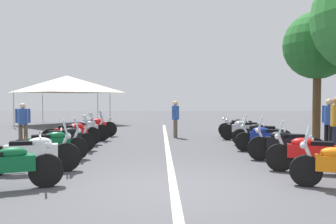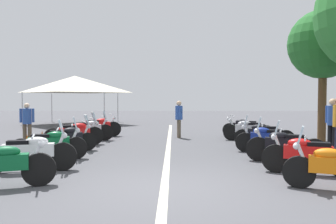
{
  "view_description": "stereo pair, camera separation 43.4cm",
  "coord_description": "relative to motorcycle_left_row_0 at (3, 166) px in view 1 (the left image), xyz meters",
  "views": [
    {
      "loc": [
        -6.46,
        0.26,
        1.73
      ],
      "look_at": [
        4.48,
        0.0,
        1.29
      ],
      "focal_mm": 36.31,
      "sensor_mm": 36.0,
      "label": 1
    },
    {
      "loc": [
        -6.46,
        -0.17,
        1.73
      ],
      "look_at": [
        4.48,
        0.0,
        1.29
      ],
      "focal_mm": 36.31,
      "sensor_mm": 36.0,
      "label": 2
    }
  ],
  "objects": [
    {
      "name": "roadside_tree_1",
      "position": [
        7.34,
        -9.32,
        3.39
      ],
      "size": [
        2.75,
        2.75,
        5.26
      ],
      "color": "brown",
      "rests_on": "ground_plane"
    },
    {
      "name": "motorcycle_left_row_5",
      "position": [
        7.21,
        0.05,
        0.01
      ],
      "size": [
        0.87,
        1.96,
        1.22
      ],
      "rotation": [
        0.0,
        0.0,
        -1.25
      ],
      "color": "black",
      "rests_on": "ground_plane"
    },
    {
      "name": "motorcycle_left_row_3",
      "position": [
        4.46,
        0.08,
        -0.01
      ],
      "size": [
        1.03,
        1.85,
        1.19
      ],
      "rotation": [
        0.0,
        0.0,
        -1.13
      ],
      "color": "black",
      "rests_on": "ground_plane"
    },
    {
      "name": "ground_plane",
      "position": [
        0.11,
        -3.18,
        -0.46
      ],
      "size": [
        80.0,
        80.0,
        0.0
      ],
      "primitive_type": "plane",
      "color": "#4C4C51"
    },
    {
      "name": "bystander_0",
      "position": [
        4.77,
        -8.54,
        0.55
      ],
      "size": [
        0.49,
        0.32,
        1.72
      ],
      "rotation": [
        0.0,
        0.0,
        2.02
      ],
      "color": "black",
      "rests_on": "ground_plane"
    },
    {
      "name": "motorcycle_left_row_0",
      "position": [
        0.0,
        0.0,
        0.0
      ],
      "size": [
        0.95,
        2.11,
        1.01
      ],
      "rotation": [
        0.0,
        0.0,
        -1.23
      ],
      "color": "black",
      "rests_on": "ground_plane"
    },
    {
      "name": "motorcycle_right_row_5",
      "position": [
        7.43,
        -6.4,
        -0.0
      ],
      "size": [
        0.87,
        2.02,
        1.0
      ],
      "rotation": [
        0.0,
        0.0,
        1.29
      ],
      "color": "black",
      "rests_on": "ground_plane"
    },
    {
      "name": "bystander_4",
      "position": [
        6.22,
        2.11,
        0.44
      ],
      "size": [
        0.32,
        0.52,
        1.56
      ],
      "rotation": [
        0.0,
        0.0,
        0.2
      ],
      "color": "brown",
      "rests_on": "ground_plane"
    },
    {
      "name": "motorcycle_right_row_4",
      "position": [
        5.83,
        -6.6,
        -0.01
      ],
      "size": [
        0.83,
        2.1,
        0.98
      ],
      "rotation": [
        0.0,
        0.0,
        1.35
      ],
      "color": "black",
      "rests_on": "ground_plane"
    },
    {
      "name": "motorcycle_left_row_1",
      "position": [
        1.47,
        -0.01,
        0.02
      ],
      "size": [
        0.84,
        2.14,
        1.23
      ],
      "rotation": [
        0.0,
        0.0,
        -1.3
      ],
      "color": "black",
      "rests_on": "ground_plane"
    },
    {
      "name": "lane_centre_stripe",
      "position": [
        5.1,
        -3.18,
        -0.46
      ],
      "size": [
        20.62,
        0.16,
        0.01
      ],
      "primitive_type": "cube",
      "color": "beige",
      "rests_on": "ground_plane"
    },
    {
      "name": "traffic_cone_1",
      "position": [
        5.24,
        1.17,
        -0.17
      ],
      "size": [
        0.36,
        0.36,
        0.61
      ],
      "color": "orange",
      "rests_on": "ground_plane"
    },
    {
      "name": "motorcycle_right_row_2",
      "position": [
        2.8,
        -6.36,
        0.01
      ],
      "size": [
        0.85,
        2.07,
        1.22
      ],
      "rotation": [
        0.0,
        0.0,
        1.31
      ],
      "color": "black",
      "rests_on": "ground_plane"
    },
    {
      "name": "event_tent",
      "position": [
        15.91,
        3.12,
        2.19
      ],
      "size": [
        5.39,
        5.39,
        3.2
      ],
      "color": "beige",
      "rests_on": "ground_plane"
    },
    {
      "name": "motorcycle_left_row_4",
      "position": [
        5.92,
        0.23,
        0.01
      ],
      "size": [
        1.07,
        1.99,
        1.22
      ],
      "rotation": [
        0.0,
        0.0,
        -1.14
      ],
      "color": "black",
      "rests_on": "ground_plane"
    },
    {
      "name": "motorcycle_right_row_3",
      "position": [
        4.44,
        -6.32,
        -0.0
      ],
      "size": [
        0.79,
        1.98,
        1.2
      ],
      "rotation": [
        0.0,
        0.0,
        1.36
      ],
      "color": "black",
      "rests_on": "ground_plane"
    },
    {
      "name": "motorcycle_right_row_1",
      "position": [
        1.35,
        -6.38,
        0.01
      ],
      "size": [
        0.92,
        1.96,
        1.22
      ],
      "rotation": [
        0.0,
        0.0,
        1.24
      ],
      "color": "black",
      "rests_on": "ground_plane"
    },
    {
      "name": "bystander_2",
      "position": [
        8.43,
        -3.6,
        0.48
      ],
      "size": [
        0.53,
        0.32,
        1.62
      ],
      "rotation": [
        0.0,
        0.0,
        4.86
      ],
      "color": "brown",
      "rests_on": "ground_plane"
    },
    {
      "name": "motorcycle_left_row_6",
      "position": [
        8.68,
        -0.01,
        0.01
      ],
      "size": [
        1.0,
        1.97,
        1.02
      ],
      "rotation": [
        0.0,
        0.0,
        -1.17
      ],
      "color": "black",
      "rests_on": "ground_plane"
    },
    {
      "name": "traffic_cone_0",
      "position": [
        4.04,
        1.17,
        -0.17
      ],
      "size": [
        0.36,
        0.36,
        0.61
      ],
      "color": "orange",
      "rests_on": "ground_plane"
    },
    {
      "name": "bystander_3",
      "position": [
        3.8,
        -8.28,
        0.59
      ],
      "size": [
        0.42,
        0.39,
        1.78
      ],
      "rotation": [
        0.0,
        0.0,
        3.97
      ],
      "color": "#1E2338",
      "rests_on": "ground_plane"
    },
    {
      "name": "motorcycle_right_row_6",
      "position": [
        8.74,
        -6.54,
        -0.02
      ],
      "size": [
        0.95,
        1.96,
        0.98
      ],
      "rotation": [
        0.0,
        0.0,
        1.22
      ],
      "color": "black",
      "rests_on": "ground_plane"
    },
    {
      "name": "motorcycle_left_row_2",
      "position": [
        3.01,
        0.08,
        0.0
      ],
      "size": [
        0.85,
        2.04,
        1.21
      ],
      "rotation": [
        0.0,
        0.0,
        -1.28
      ],
      "color": "black",
      "rests_on": "ground_plane"
    }
  ]
}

